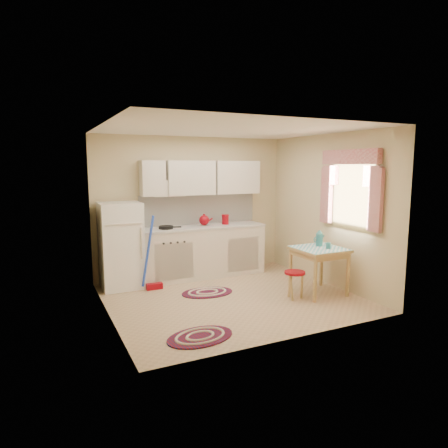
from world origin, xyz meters
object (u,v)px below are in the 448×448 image
Objects in this scene: base_cabinets at (202,252)px; table at (319,271)px; fridge at (121,245)px; stool at (294,285)px.

base_cabinets is 3.12× the size of table.
base_cabinets is at bearing 1.97° from fridge.
table is (2.70, -1.65, -0.34)m from fridge.
fridge is 2.84m from stool.
table is at bearing -31.41° from fridge.
table reaches higher than stool.
fridge reaches higher than base_cabinets.
stool is at bearing -174.19° from table.
fridge is at bearing -178.03° from base_cabinets.
base_cabinets is 5.36× the size of stool.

